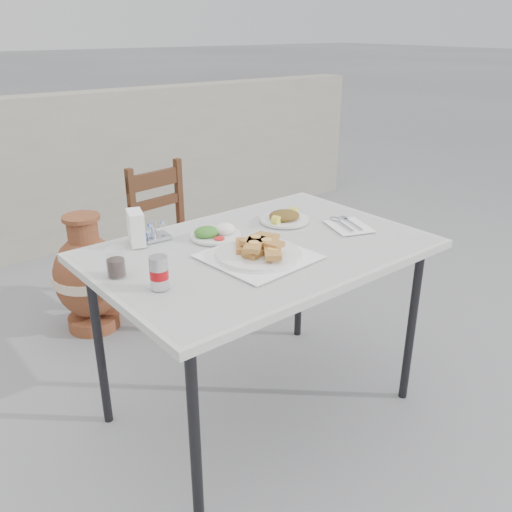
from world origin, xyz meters
TOP-DOWN VIEW (x-y plane):
  - ground at (0.00, 0.00)m, footprint 80.00×80.00m
  - cafe_table at (0.14, -0.08)m, footprint 1.41×1.00m
  - pide_plate at (0.07, -0.17)m, footprint 0.43×0.43m
  - salad_rice_plate at (0.04, 0.11)m, footprint 0.22×0.22m
  - salad_chopped_plate at (0.41, 0.10)m, footprint 0.23×0.23m
  - soda_can at (-0.37, -0.19)m, footprint 0.07×0.07m
  - cola_glass at (-0.45, -0.00)m, footprint 0.07×0.07m
  - napkin_holder at (-0.26, 0.24)m, footprint 0.10×0.13m
  - condiment_caddy at (-0.17, 0.25)m, footprint 0.12×0.10m
  - cutlery_napkin at (0.60, -0.12)m, footprint 0.22×0.25m
  - chair at (0.29, 1.02)m, footprint 0.47×0.47m
  - terracotta_urn at (-0.21, 1.11)m, footprint 0.40×0.40m
  - back_wall at (0.00, 2.50)m, footprint 6.00×0.25m

SIDE VIEW (x-z plane):
  - ground at x=0.00m, z-range 0.00..0.00m
  - terracotta_urn at x=-0.21m, z-range -0.02..0.68m
  - chair at x=0.29m, z-range 0.02..0.93m
  - back_wall at x=0.00m, z-range 0.00..1.20m
  - cafe_table at x=0.14m, z-range 0.36..1.19m
  - cutlery_napkin at x=0.60m, z-range 0.83..0.84m
  - salad_chopped_plate at x=0.41m, z-range 0.83..0.87m
  - salad_rice_plate at x=0.04m, z-range 0.82..0.88m
  - condiment_caddy at x=-0.17m, z-range 0.82..0.90m
  - pide_plate at x=0.07m, z-range 0.83..0.91m
  - cola_glass at x=-0.45m, z-range 0.83..0.93m
  - soda_can at x=-0.37m, z-range 0.83..0.95m
  - napkin_holder at x=-0.26m, z-range 0.83..0.97m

